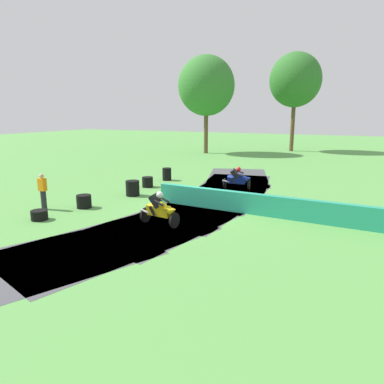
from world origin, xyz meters
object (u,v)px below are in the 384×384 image
at_px(motorcycle_lead_yellow, 160,209).
at_px(tire_stack_near, 39,215).
at_px(tire_stack_far, 148,182).
at_px(tire_stack_mid_b, 133,188).
at_px(track_marshal, 43,192).
at_px(tire_stack_mid_a, 84,201).
at_px(tire_stack_extra_a, 167,174).
at_px(motorcycle_chase_blue, 238,179).

distance_m(motorcycle_lead_yellow, tire_stack_near, 5.06).
distance_m(tire_stack_near, tire_stack_far, 7.44).
bearing_deg(tire_stack_mid_b, track_marshal, -117.33).
relative_size(motorcycle_lead_yellow, tire_stack_mid_a, 2.56).
bearing_deg(tire_stack_mid_b, tire_stack_far, 102.49).
bearing_deg(track_marshal, tire_stack_mid_a, 34.19).
bearing_deg(tire_stack_mid_a, tire_stack_mid_b, 78.52).
relative_size(tire_stack_near, tire_stack_far, 1.05).
relative_size(tire_stack_far, tire_stack_extra_a, 0.79).
bearing_deg(tire_stack_extra_a, tire_stack_mid_b, -83.41).
xyz_separation_m(tire_stack_mid_a, tire_stack_mid_b, (0.61, 2.98, 0.10)).
xyz_separation_m(tire_stack_mid_a, track_marshal, (-1.44, -0.98, 0.52)).
xyz_separation_m(motorcycle_lead_yellow, tire_stack_mid_b, (-3.89, 3.76, -0.26)).
height_order(motorcycle_lead_yellow, tire_stack_far, motorcycle_lead_yellow).
bearing_deg(tire_stack_mid_b, motorcycle_chase_blue, 39.83).
distance_m(motorcycle_chase_blue, tire_stack_mid_a, 8.47).
height_order(motorcycle_lead_yellow, tire_stack_mid_b, motorcycle_lead_yellow).
height_order(motorcycle_chase_blue, tire_stack_mid_a, motorcycle_chase_blue).
bearing_deg(track_marshal, tire_stack_near, -48.56).
bearing_deg(motorcycle_lead_yellow, tire_stack_extra_a, 117.93).
bearing_deg(tire_stack_far, tire_stack_mid_b, -77.51).
distance_m(tire_stack_near, tire_stack_mid_b, 5.30).
distance_m(tire_stack_far, track_marshal, 6.39).
bearing_deg(tire_stack_extra_a, tire_stack_near, -92.40).
bearing_deg(tire_stack_near, tire_stack_mid_b, 79.80).
height_order(tire_stack_mid_a, track_marshal, track_marshal).
distance_m(motorcycle_lead_yellow, motorcycle_chase_blue, 7.55).
relative_size(tire_stack_extra_a, track_marshal, 0.49).
bearing_deg(motorcycle_lead_yellow, track_marshal, -178.03).
bearing_deg(track_marshal, tire_stack_far, 75.85).
bearing_deg(track_marshal, motorcycle_lead_yellow, 1.97).
height_order(motorcycle_lead_yellow, motorcycle_chase_blue, motorcycle_lead_yellow).
height_order(motorcycle_chase_blue, tire_stack_mid_b, motorcycle_chase_blue).
bearing_deg(tire_stack_far, track_marshal, -104.15).
distance_m(tire_stack_mid_b, tire_stack_extra_a, 4.61).
height_order(tire_stack_mid_a, tire_stack_extra_a, tire_stack_extra_a).
bearing_deg(tire_stack_extra_a, tire_stack_mid_a, -90.59).
bearing_deg(tire_stack_mid_a, tire_stack_extra_a, 89.41).
bearing_deg(tire_stack_mid_b, tire_stack_near, -100.20).
xyz_separation_m(tire_stack_near, tire_stack_far, (0.45, 7.43, 0.10)).
bearing_deg(tire_stack_near, motorcycle_lead_yellow, 16.82).
xyz_separation_m(motorcycle_chase_blue, track_marshal, (-6.56, -7.72, 0.18)).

